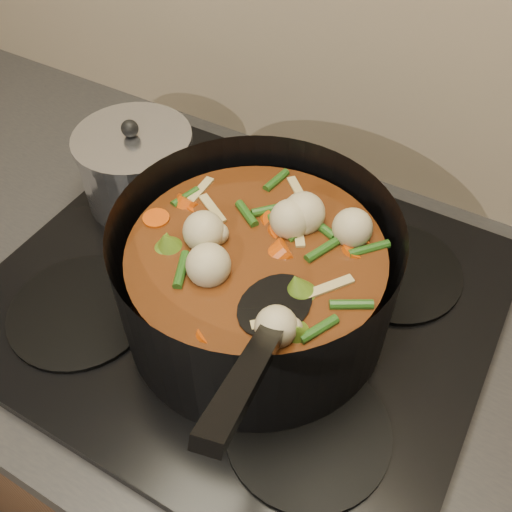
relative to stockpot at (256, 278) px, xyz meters
The scene contains 4 objects.
counter 0.55m from the stockpot, 145.31° to the left, with size 2.64×0.64×0.91m.
stovetop 0.09m from the stockpot, 145.31° to the left, with size 0.62×0.54×0.03m.
stockpot is the anchor object (origin of this frame).
saucepan 0.28m from the stockpot, 157.47° to the left, with size 0.17×0.17×0.14m.
Camera 1 is at (0.25, 1.54, 1.51)m, focal length 40.00 mm.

